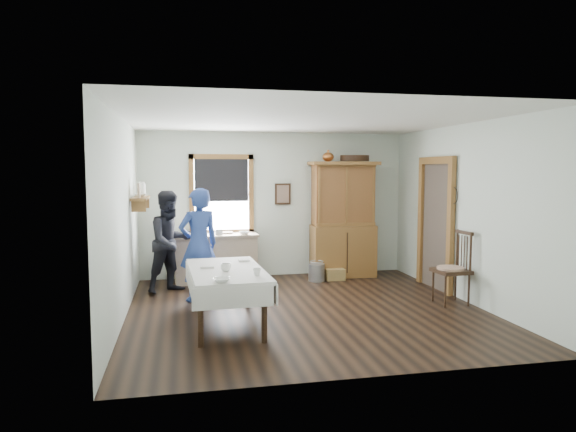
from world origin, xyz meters
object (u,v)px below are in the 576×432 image
Objects in this scene: figure_dark at (171,245)px; work_counter at (216,258)px; china_hutch at (343,219)px; spindle_chair at (451,267)px; pail at (317,272)px; wicker_basket at (334,274)px; dining_table at (227,297)px; woman_blue at (199,249)px.

work_counter is at bearing 7.67° from figure_dark.
spindle_chair is at bearing -65.67° from china_hutch.
wicker_basket is (0.35, 0.04, -0.06)m from pail.
spindle_chair is 3.50× the size of pail.
pail is at bearing -148.39° from china_hutch.
work_counter is 0.97× the size of figure_dark.
china_hutch is at bearing 29.90° from pail.
woman_blue reaches higher than dining_table.
spindle_chair reaches higher than dining_table.
figure_dark is at bearing -77.57° from woman_blue.
dining_table is 2.95m from pail.
woman_blue is (-2.72, -1.32, -0.28)m from china_hutch.
dining_table is at bearing -178.16° from spindle_chair.
work_counter is at bearing 141.17° from spindle_chair.
china_hutch is 6.84× the size of pail.
figure_dark is at bearing 153.87° from spindle_chair.
spindle_chair is 2.52m from pail.
china_hutch is 3.04m from woman_blue.
figure_dark is (-0.74, 2.01, 0.41)m from dining_table.
woman_blue is at bearing 102.92° from dining_table.
wicker_basket is 0.22× the size of woman_blue.
wicker_basket is at bearing -25.79° from figure_dark.
figure_dark is at bearing -173.22° from wicker_basket.
spindle_chair is 0.72× the size of figure_dark.
woman_blue is (-3.68, 0.97, 0.25)m from spindle_chair.
work_counter is at bearing 169.02° from pail.
spindle_chair is (3.34, -2.29, 0.12)m from work_counter.
woman_blue is (-0.34, -1.32, 0.37)m from work_counter.
woman_blue reaches higher than spindle_chair.
figure_dark is at bearing -166.62° from china_hutch.
pail is (-0.60, -0.35, -0.92)m from china_hutch.
wicker_basket is (2.16, 2.35, -0.26)m from dining_table.
pail is at bearing -13.81° from work_counter.
wicker_basket is at bearing 116.95° from spindle_chair.
china_hutch reaches higher than spindle_chair.
work_counter is 1.84m from pail.
pail is (1.81, 2.31, -0.21)m from dining_table.
figure_dark reaches higher than wicker_basket.
dining_table is at bearing 82.50° from woman_blue.
wicker_basket is at bearing 6.44° from pail.
spindle_chair is at bearing -51.33° from pail.
pail is (1.78, -0.35, -0.27)m from work_counter.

